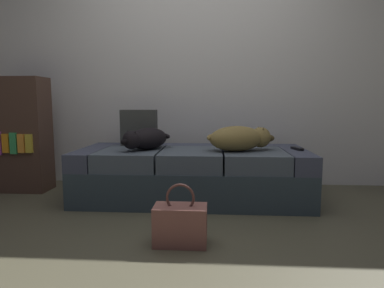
{
  "coord_description": "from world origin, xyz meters",
  "views": [
    {
      "loc": [
        0.19,
        -1.9,
        0.85
      ],
      "look_at": [
        0.0,
        0.95,
        0.5
      ],
      "focal_mm": 30.97,
      "sensor_mm": 36.0,
      "label": 1
    }
  ],
  "objects_px": {
    "throw_pillow": "(139,128)",
    "bookshelf": "(18,135)",
    "dog_dark": "(146,139)",
    "tv_remote": "(297,149)",
    "dog_tan": "(241,138)",
    "handbag": "(180,224)",
    "couch": "(192,174)"
  },
  "relations": [
    {
      "from": "couch",
      "to": "dog_dark",
      "type": "height_order",
      "value": "dog_dark"
    },
    {
      "from": "throw_pillow",
      "to": "handbag",
      "type": "distance_m",
      "value": 1.4
    },
    {
      "from": "couch",
      "to": "handbag",
      "type": "height_order",
      "value": "couch"
    },
    {
      "from": "tv_remote",
      "to": "throw_pillow",
      "type": "relative_size",
      "value": 0.44
    },
    {
      "from": "throw_pillow",
      "to": "handbag",
      "type": "height_order",
      "value": "throw_pillow"
    },
    {
      "from": "dog_tan",
      "to": "handbag",
      "type": "height_order",
      "value": "dog_tan"
    },
    {
      "from": "dog_tan",
      "to": "throw_pillow",
      "type": "bearing_deg",
      "value": 161.23
    },
    {
      "from": "handbag",
      "to": "bookshelf",
      "type": "xyz_separation_m",
      "value": [
        -1.69,
        1.16,
        0.42
      ]
    },
    {
      "from": "dog_dark",
      "to": "tv_remote",
      "type": "height_order",
      "value": "dog_dark"
    },
    {
      "from": "throw_pillow",
      "to": "handbag",
      "type": "bearing_deg",
      "value": -66.68
    },
    {
      "from": "throw_pillow",
      "to": "handbag",
      "type": "xyz_separation_m",
      "value": [
        0.52,
        -1.2,
        -0.5
      ]
    },
    {
      "from": "dog_dark",
      "to": "handbag",
      "type": "bearing_deg",
      "value": -66.44
    },
    {
      "from": "dog_tan",
      "to": "bookshelf",
      "type": "distance_m",
      "value": 2.14
    },
    {
      "from": "dog_tan",
      "to": "throw_pillow",
      "type": "xyz_separation_m",
      "value": [
        -0.94,
        0.32,
        0.06
      ]
    },
    {
      "from": "dog_dark",
      "to": "tv_remote",
      "type": "relative_size",
      "value": 3.43
    },
    {
      "from": "dog_dark",
      "to": "dog_tan",
      "type": "relative_size",
      "value": 0.85
    },
    {
      "from": "handbag",
      "to": "couch",
      "type": "bearing_deg",
      "value": 89.45
    },
    {
      "from": "dog_tan",
      "to": "handbag",
      "type": "bearing_deg",
      "value": -115.75
    },
    {
      "from": "throw_pillow",
      "to": "bookshelf",
      "type": "bearing_deg",
      "value": -178.01
    },
    {
      "from": "couch",
      "to": "tv_remote",
      "type": "xyz_separation_m",
      "value": [
        0.91,
        -0.0,
        0.24
      ]
    },
    {
      "from": "dog_tan",
      "to": "handbag",
      "type": "relative_size",
      "value": 1.61
    },
    {
      "from": "dog_dark",
      "to": "handbag",
      "type": "height_order",
      "value": "dog_dark"
    },
    {
      "from": "throw_pillow",
      "to": "bookshelf",
      "type": "height_order",
      "value": "bookshelf"
    },
    {
      "from": "dog_tan",
      "to": "bookshelf",
      "type": "bearing_deg",
      "value": 172.51
    },
    {
      "from": "bookshelf",
      "to": "tv_remote",
      "type": "bearing_deg",
      "value": -3.96
    },
    {
      "from": "couch",
      "to": "dog_dark",
      "type": "distance_m",
      "value": 0.52
    },
    {
      "from": "dog_tan",
      "to": "tv_remote",
      "type": "xyz_separation_m",
      "value": [
        0.5,
        0.1,
        -0.1
      ]
    },
    {
      "from": "dog_dark",
      "to": "bookshelf",
      "type": "bearing_deg",
      "value": 168.95
    },
    {
      "from": "throw_pillow",
      "to": "handbag",
      "type": "relative_size",
      "value": 0.9
    },
    {
      "from": "dog_dark",
      "to": "dog_tan",
      "type": "bearing_deg",
      "value": -1.73
    },
    {
      "from": "couch",
      "to": "throw_pillow",
      "type": "bearing_deg",
      "value": 157.3
    },
    {
      "from": "couch",
      "to": "bookshelf",
      "type": "bearing_deg",
      "value": 174.0
    }
  ]
}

